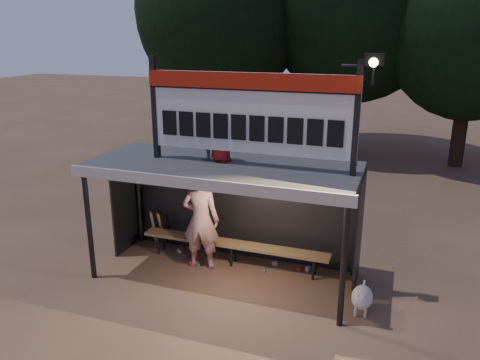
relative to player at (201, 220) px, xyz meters
name	(u,v)px	position (x,y,z in m)	size (l,w,h in m)	color
ground	(224,276)	(0.57, -0.23, -1.03)	(80.00, 80.00, 0.00)	brown
player	(201,220)	(0.00, 0.00, 0.00)	(0.75, 0.49, 2.06)	silver
child_a	(209,133)	(0.22, -0.03, 1.79)	(0.48, 0.38, 1.00)	slate
child_b	(221,133)	(0.50, -0.10, 1.83)	(0.53, 0.34, 1.08)	maroon
dugout_shelter	(227,184)	(0.57, 0.01, 0.82)	(5.10, 2.08, 2.32)	#3A3A3C
scoreboard_assembly	(252,110)	(1.13, -0.24, 2.29)	(4.10, 0.27, 1.99)	black
bench	(233,245)	(0.57, 0.32, -0.60)	(4.00, 0.35, 0.48)	#977347
tree_left	(220,9)	(-3.43, 9.77, 4.48)	(6.46, 6.46, 9.27)	black
tree_right	(476,16)	(5.57, 10.27, 4.16)	(6.08, 6.08, 8.72)	black
dog	(362,298)	(3.27, -0.63, -0.75)	(0.36, 0.81, 0.49)	white
bats	(161,228)	(-1.25, 0.59, -0.60)	(0.48, 0.32, 0.84)	#987747
litter	(237,263)	(0.67, 0.30, -0.99)	(2.95, 0.72, 0.08)	#AB211D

